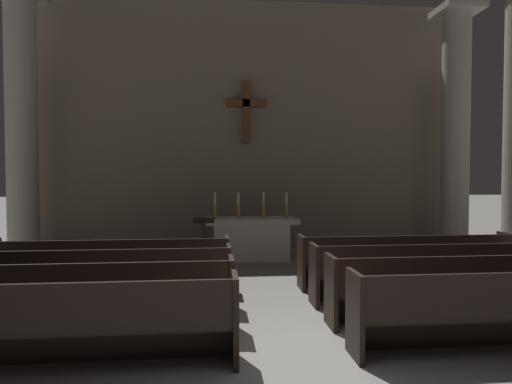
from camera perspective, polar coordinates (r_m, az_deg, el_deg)
The scene contains 17 objects.
ground_plane at distance 5.05m, azimuth 5.20°, elevation -21.11°, with size 80.00×80.00×0.00m, color slate.
pew_left_row_1 at distance 5.06m, azimuth -25.95°, elevation -15.49°, with size 3.91×0.50×0.95m.
pew_left_row_2 at distance 5.95m, azimuth -22.62°, elevation -12.81°, with size 3.91×0.50×0.95m.
pew_left_row_3 at distance 6.85m, azimuth -20.20°, elevation -10.80°, with size 3.91×0.50×0.95m.
pew_left_row_4 at distance 7.77m, azimuth -18.37°, elevation -9.25°, with size 3.91×0.50×0.95m.
pew_right_row_2 at distance 6.66m, azimuth 26.39°, elevation -11.26°, with size 3.91×0.50×0.95m.
pew_right_row_3 at distance 7.48m, azimuth 22.40°, elevation -9.75°, with size 3.91×0.50×0.95m.
pew_right_row_4 at distance 8.33m, azimuth 19.24°, elevation -8.50°, with size 3.91×0.50×0.95m.
column_left_third at distance 11.68m, azimuth -28.47°, elevation 7.21°, with size 1.05×1.05×6.34m.
column_right_third at distance 12.46m, azimuth 24.78°, elevation 6.93°, with size 1.05×1.05×6.34m.
altar at distance 10.32m, azimuth -0.66°, elevation -6.05°, with size 2.20×0.90×1.01m.
candlestick_outer_left at distance 10.21m, azimuth -5.42°, elevation -2.39°, with size 0.16×0.16×0.60m.
candlestick_inner_left at distance 10.23m, azimuth -2.34°, elevation -2.38°, with size 0.16×0.16×0.60m.
candlestick_inner_right at distance 10.28m, azimuth 1.00°, elevation -2.36°, with size 0.16×0.16×0.60m.
candlestick_outer_right at distance 10.36m, azimuth 4.03°, elevation -2.33°, with size 0.16×0.16×0.60m.
apse_with_cross at distance 12.06m, azimuth -1.39°, elevation 8.69°, with size 11.88×0.45×6.76m.
lectern at distance 9.10m, azimuth -6.88°, elevation -7.06°, with size 0.44×0.36×1.15m.
Camera 1 is at (-0.88, -4.56, 1.99)m, focal length 30.36 mm.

